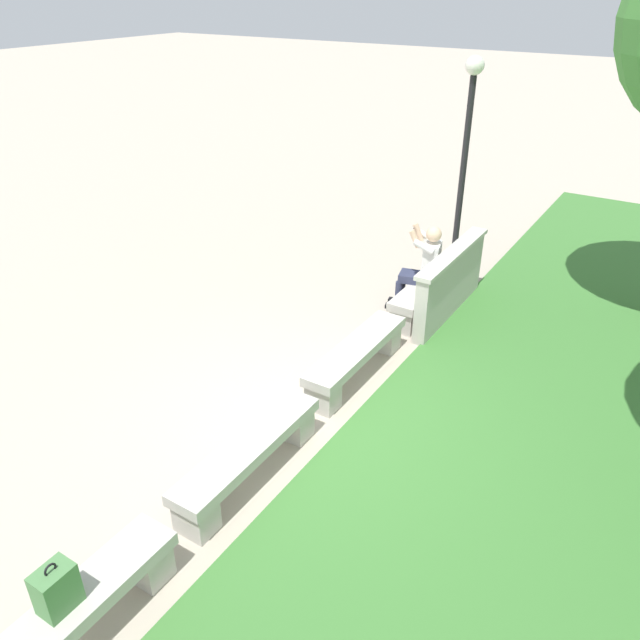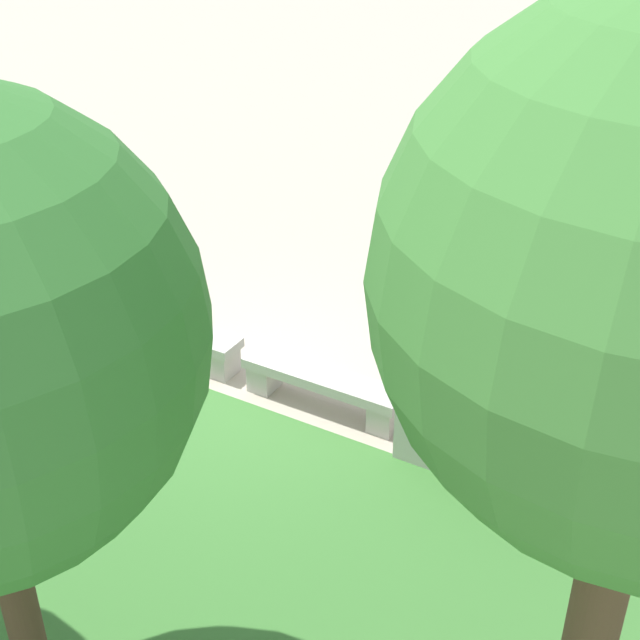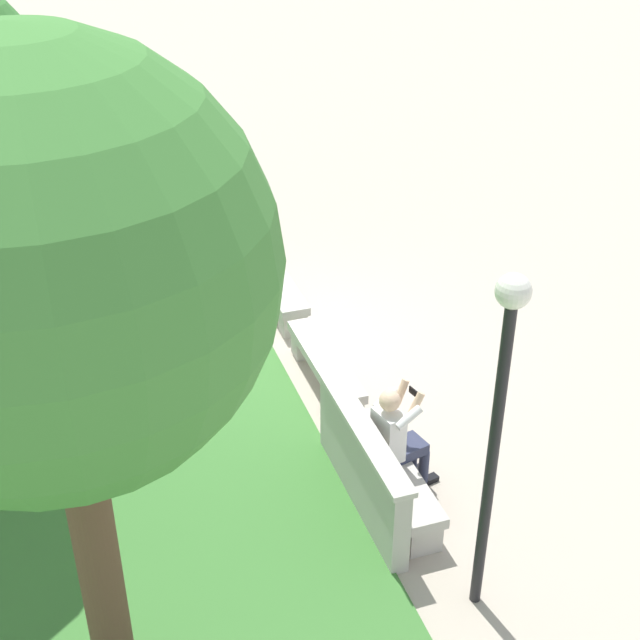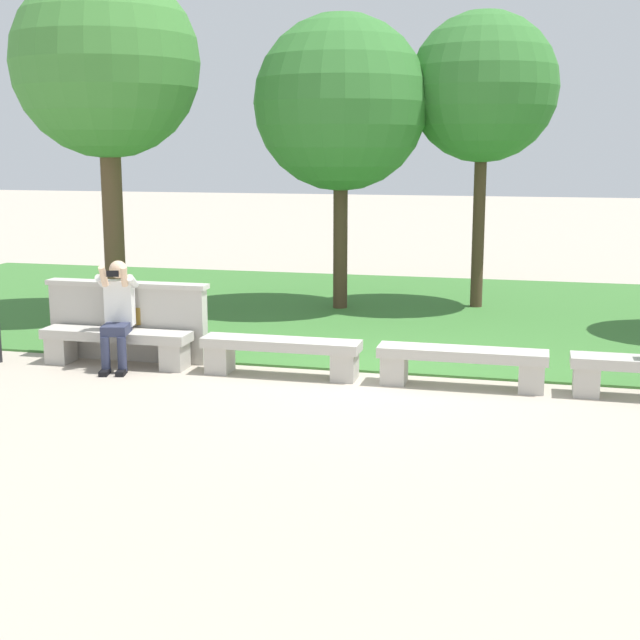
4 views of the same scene
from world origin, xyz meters
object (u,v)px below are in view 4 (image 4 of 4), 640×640
Objects in this scene: bench_mid at (462,362)px; tree_right_background at (341,104)px; bench_main at (116,342)px; bench_near at (281,351)px; tree_left_background at (483,88)px; tree_behind_wall at (106,65)px; person_photographer at (118,309)px.

bench_mid is 5.95m from tree_right_background.
bench_main is 1.00× the size of bench_near.
tree_right_background is at bearing 118.22° from bench_mid.
tree_left_background is 2.32m from tree_right_background.
tree_left_background is at bearing 69.29° from bench_near.
bench_main is 4.96m from tree_behind_wall.
bench_mid is 6.12m from tree_left_background.
bench_near is 2.14m from bench_mid.
tree_behind_wall is (-5.78, 3.04, 3.62)m from bench_mid.
tree_right_background is (-2.21, -0.65, -0.25)m from tree_left_background.
bench_near is (2.14, 0.00, 0.00)m from bench_main.
person_photographer is (-2.06, -0.08, 0.44)m from bench_near.
bench_mid is (2.14, 0.00, 0.00)m from bench_near.
bench_main is 0.35× the size of tree_behind_wall.
person_photographer is 0.28× the size of tree_right_background.
bench_main is 2.14m from bench_near.
person_photographer is 7.18m from tree_left_background.
tree_right_background is at bearing -163.66° from tree_left_background.
bench_main is at bearing 134.96° from person_photographer.
person_photographer is at bearing -177.91° from bench_near.
tree_right_background reaches higher than bench_main.
person_photographer is at bearing -127.53° from tree_left_background.
person_photographer is (0.08, -0.08, 0.44)m from bench_main.
person_photographer is (-4.20, -0.08, 0.44)m from bench_mid.
tree_right_background reaches higher than bench_near.
bench_mid is at bearing 0.00° from bench_main.
tree_behind_wall is at bearing 140.18° from bench_near.
bench_mid is 4.22m from person_photographer.
bench_mid is at bearing 1.02° from person_photographer.
bench_main is 0.39× the size of tree_left_background.
person_photographer is at bearing -111.41° from tree_right_background.
tree_behind_wall reaches higher than bench_mid.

